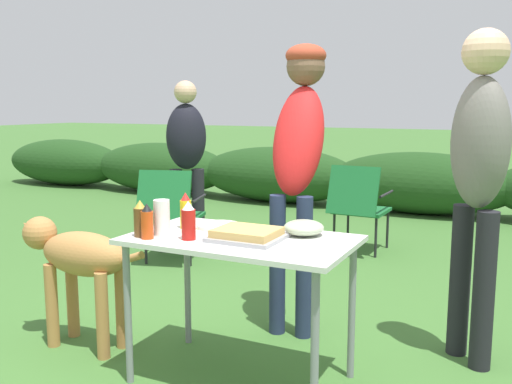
{
  "coord_description": "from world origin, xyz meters",
  "views": [
    {
      "loc": [
        1.26,
        -2.41,
        1.39
      ],
      "look_at": [
        -0.15,
        0.47,
        0.89
      ],
      "focal_mm": 40.0,
      "sensor_mm": 36.0,
      "label": 1
    }
  ],
  "objects_px": {
    "camp_chair_green_behind_table": "(358,204)",
    "mustard_bottle": "(186,211)",
    "standing_person_in_olive_jacket": "(479,164)",
    "dog": "(77,260)",
    "ketchup_bottle": "(188,221)",
    "standing_person_in_dark_puffer": "(186,149)",
    "plate_stack": "(219,226)",
    "camp_chair_near_hedge": "(170,210)",
    "standing_person_in_navy_coat": "(299,144)",
    "hot_sauce_bottle": "(147,222)",
    "mixing_bowl": "(304,228)",
    "folding_table": "(241,253)",
    "bbq_sauce_bottle": "(162,220)",
    "beer_bottle": "(140,219)",
    "paper_cup_stack": "(162,218)",
    "food_tray": "(247,235)"
  },
  "relations": [
    {
      "from": "standing_person_in_dark_puffer",
      "to": "dog",
      "type": "height_order",
      "value": "standing_person_in_dark_puffer"
    },
    {
      "from": "beer_bottle",
      "to": "dog",
      "type": "bearing_deg",
      "value": 164.19
    },
    {
      "from": "camp_chair_green_behind_table",
      "to": "beer_bottle",
      "type": "bearing_deg",
      "value": -93.67
    },
    {
      "from": "ketchup_bottle",
      "to": "bbq_sauce_bottle",
      "type": "bearing_deg",
      "value": 160.0
    },
    {
      "from": "plate_stack",
      "to": "paper_cup_stack",
      "type": "relative_size",
      "value": 1.28
    },
    {
      "from": "mixing_bowl",
      "to": "standing_person_in_olive_jacket",
      "type": "xyz_separation_m",
      "value": [
        0.75,
        0.55,
        0.3
      ]
    },
    {
      "from": "food_tray",
      "to": "mustard_bottle",
      "type": "xyz_separation_m",
      "value": [
        -0.41,
        0.09,
        0.06
      ]
    },
    {
      "from": "paper_cup_stack",
      "to": "bbq_sauce_bottle",
      "type": "distance_m",
      "value": 0.08
    },
    {
      "from": "standing_person_in_dark_puffer",
      "to": "camp_chair_near_hedge",
      "type": "height_order",
      "value": "standing_person_in_dark_puffer"
    },
    {
      "from": "standing_person_in_olive_jacket",
      "to": "dog",
      "type": "distance_m",
      "value": 2.25
    },
    {
      "from": "food_tray",
      "to": "dog",
      "type": "distance_m",
      "value": 1.11
    },
    {
      "from": "paper_cup_stack",
      "to": "camp_chair_green_behind_table",
      "type": "height_order",
      "value": "paper_cup_stack"
    },
    {
      "from": "plate_stack",
      "to": "standing_person_in_navy_coat",
      "type": "bearing_deg",
      "value": 73.25
    },
    {
      "from": "ketchup_bottle",
      "to": "mustard_bottle",
      "type": "distance_m",
      "value": 0.26
    },
    {
      "from": "folding_table",
      "to": "bbq_sauce_bottle",
      "type": "xyz_separation_m",
      "value": [
        -0.41,
        -0.07,
        0.14
      ]
    },
    {
      "from": "standing_person_in_navy_coat",
      "to": "standing_person_in_olive_jacket",
      "type": "relative_size",
      "value": 0.99
    },
    {
      "from": "mustard_bottle",
      "to": "standing_person_in_dark_puffer",
      "type": "relative_size",
      "value": 0.12
    },
    {
      "from": "plate_stack",
      "to": "ketchup_bottle",
      "type": "relative_size",
      "value": 1.22
    },
    {
      "from": "mixing_bowl",
      "to": "standing_person_in_navy_coat",
      "type": "relative_size",
      "value": 0.12
    },
    {
      "from": "ketchup_bottle",
      "to": "camp_chair_near_hedge",
      "type": "height_order",
      "value": "ketchup_bottle"
    },
    {
      "from": "food_tray",
      "to": "paper_cup_stack",
      "type": "bearing_deg",
      "value": -166.94
    },
    {
      "from": "beer_bottle",
      "to": "dog",
      "type": "xyz_separation_m",
      "value": [
        -0.58,
        0.16,
        -0.32
      ]
    },
    {
      "from": "camp_chair_green_behind_table",
      "to": "mustard_bottle",
      "type": "bearing_deg",
      "value": -92.15
    },
    {
      "from": "plate_stack",
      "to": "ketchup_bottle",
      "type": "bearing_deg",
      "value": -90.6
    },
    {
      "from": "mustard_bottle",
      "to": "standing_person_in_dark_puffer",
      "type": "height_order",
      "value": "standing_person_in_dark_puffer"
    },
    {
      "from": "hot_sauce_bottle",
      "to": "camp_chair_green_behind_table",
      "type": "bearing_deg",
      "value": 85.65
    },
    {
      "from": "mustard_bottle",
      "to": "ketchup_bottle",
      "type": "bearing_deg",
      "value": -54.02
    },
    {
      "from": "food_tray",
      "to": "standing_person_in_olive_jacket",
      "type": "relative_size",
      "value": 0.19
    },
    {
      "from": "camp_chair_green_behind_table",
      "to": "camp_chair_near_hedge",
      "type": "bearing_deg",
      "value": -141.29
    },
    {
      "from": "standing_person_in_olive_jacket",
      "to": "camp_chair_green_behind_table",
      "type": "xyz_separation_m",
      "value": [
        -1.18,
        1.96,
        -0.61
      ]
    },
    {
      "from": "camp_chair_green_behind_table",
      "to": "standing_person_in_navy_coat",
      "type": "bearing_deg",
      "value": -83.3
    },
    {
      "from": "hot_sauce_bottle",
      "to": "beer_bottle",
      "type": "distance_m",
      "value": 0.06
    },
    {
      "from": "paper_cup_stack",
      "to": "standing_person_in_dark_puffer",
      "type": "xyz_separation_m",
      "value": [
        -1.34,
        2.29,
        0.13
      ]
    },
    {
      "from": "standing_person_in_olive_jacket",
      "to": "standing_person_in_dark_puffer",
      "type": "xyz_separation_m",
      "value": [
        -2.72,
        1.43,
        -0.12
      ]
    },
    {
      "from": "plate_stack",
      "to": "hot_sauce_bottle",
      "type": "distance_m",
      "value": 0.41
    },
    {
      "from": "mustard_bottle",
      "to": "hot_sauce_bottle",
      "type": "bearing_deg",
      "value": -97.52
    },
    {
      "from": "ketchup_bottle",
      "to": "beer_bottle",
      "type": "height_order",
      "value": "ketchup_bottle"
    },
    {
      "from": "beer_bottle",
      "to": "standing_person_in_dark_puffer",
      "type": "xyz_separation_m",
      "value": [
        -1.26,
        2.36,
        0.13
      ]
    },
    {
      "from": "camp_chair_green_behind_table",
      "to": "ketchup_bottle",
      "type": "bearing_deg",
      "value": -88.81
    },
    {
      "from": "standing_person_in_dark_puffer",
      "to": "camp_chair_near_hedge",
      "type": "bearing_deg",
      "value": -106.73
    },
    {
      "from": "mustard_bottle",
      "to": "camp_chair_green_behind_table",
      "type": "distance_m",
      "value": 2.67
    },
    {
      "from": "mixing_bowl",
      "to": "ketchup_bottle",
      "type": "relative_size",
      "value": 1.07
    },
    {
      "from": "camp_chair_near_hedge",
      "to": "mustard_bottle",
      "type": "bearing_deg",
      "value": -69.32
    },
    {
      "from": "mixing_bowl",
      "to": "plate_stack",
      "type": "bearing_deg",
      "value": -174.38
    },
    {
      "from": "ketchup_bottle",
      "to": "standing_person_in_dark_puffer",
      "type": "bearing_deg",
      "value": 123.06
    },
    {
      "from": "ketchup_bottle",
      "to": "dog",
      "type": "distance_m",
      "value": 0.89
    },
    {
      "from": "hot_sauce_bottle",
      "to": "camp_chair_near_hedge",
      "type": "distance_m",
      "value": 2.24
    },
    {
      "from": "camp_chair_green_behind_table",
      "to": "dog",
      "type": "bearing_deg",
      "value": -105.61
    },
    {
      "from": "standing_person_in_olive_jacket",
      "to": "standing_person_in_dark_puffer",
      "type": "relative_size",
      "value": 1.1
    },
    {
      "from": "standing_person_in_dark_puffer",
      "to": "camp_chair_green_behind_table",
      "type": "distance_m",
      "value": 1.7
    }
  ]
}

